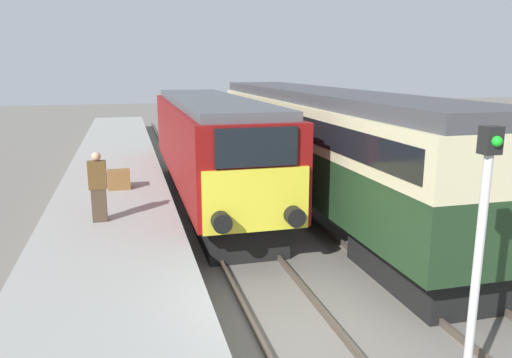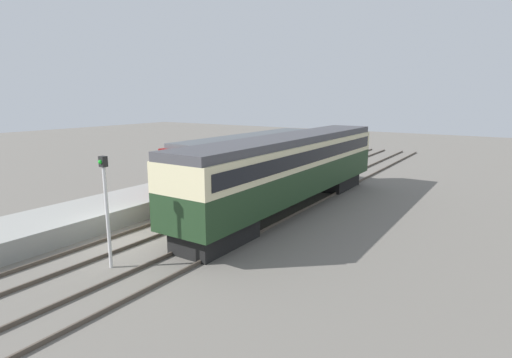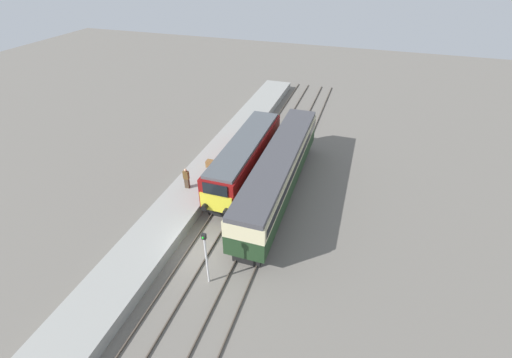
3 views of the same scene
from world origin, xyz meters
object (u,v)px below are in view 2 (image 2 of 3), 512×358
at_px(locomotive, 253,162).
at_px(person_on_platform, 161,172).
at_px(signal_post, 106,203).
at_px(luggage_crate, 207,173).
at_px(passenger_carriage, 291,165).

xyz_separation_m(locomotive, person_on_platform, (-3.53, -4.09, -0.30)).
height_order(person_on_platform, signal_post, signal_post).
distance_m(person_on_platform, luggage_crate, 3.56).
height_order(passenger_carriage, signal_post, passenger_carriage).
distance_m(signal_post, luggage_crate, 11.98).
distance_m(locomotive, person_on_platform, 5.41).
relative_size(person_on_platform, signal_post, 0.45).
bearing_deg(signal_post, passenger_carriage, 80.42).
bearing_deg(luggage_crate, passenger_carriage, -7.48).
relative_size(locomotive, signal_post, 3.28).
bearing_deg(person_on_platform, signal_post, -54.87).
bearing_deg(luggage_crate, locomotive, 11.19).
bearing_deg(luggage_crate, person_on_platform, -97.35).
xyz_separation_m(passenger_carriage, luggage_crate, (-6.48, 0.85, -1.24)).
relative_size(signal_post, luggage_crate, 5.66).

